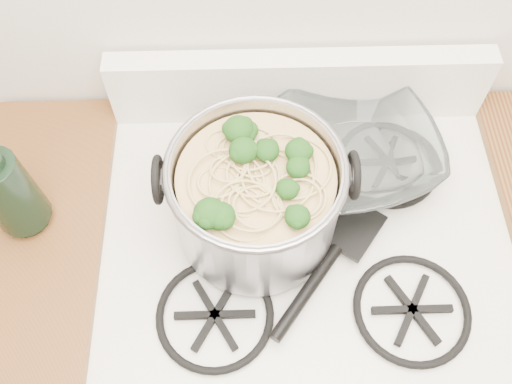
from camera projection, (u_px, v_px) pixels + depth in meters
name	position (u px, v px, depth m)	size (l,w,h in m)	color
gas_range	(293.00, 318.00, 1.46)	(0.76, 0.66, 0.92)	white
counter_left	(94.00, 319.00, 1.44)	(0.25, 0.65, 0.92)	silver
stock_pot	(256.00, 197.00, 0.97)	(0.33, 0.30, 0.20)	#94949C
spatula	(352.00, 226.00, 1.04)	(0.29, 0.31, 0.02)	black
glass_bowl	(352.00, 154.00, 1.11)	(0.13, 0.13, 0.03)	white
bottle	(3.00, 184.00, 0.95)	(0.10, 0.10, 0.25)	black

